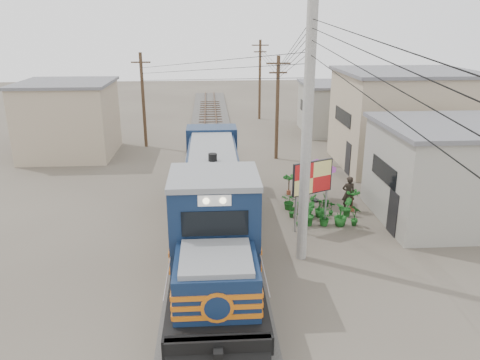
{
  "coord_description": "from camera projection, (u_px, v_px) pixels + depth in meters",
  "views": [
    {
      "loc": [
        -0.1,
        -17.29,
        9.11
      ],
      "look_at": [
        1.24,
        3.0,
        2.2
      ],
      "focal_mm": 35.0,
      "sensor_mm": 36.0,
      "label": 1
    }
  ],
  "objects": [
    {
      "name": "market_umbrella",
      "position": [
        317.0,
        164.0,
        24.31
      ],
      "size": [
        2.32,
        2.32,
        2.36
      ],
      "rotation": [
        0.0,
        0.0,
        0.09
      ],
      "color": "black",
      "rests_on": "ground"
    },
    {
      "name": "shophouse_left",
      "position": [
        69.0,
        119.0,
        32.93
      ],
      "size": [
        6.3,
        6.3,
        5.2
      ],
      "color": "tan",
      "rests_on": "ground"
    },
    {
      "name": "shophouse_front",
      "position": [
        456.0,
        172.0,
        22.07
      ],
      "size": [
        7.35,
        6.3,
        4.7
      ],
      "color": "gray",
      "rests_on": "ground"
    },
    {
      "name": "ground",
      "position": [
        215.0,
        254.0,
        19.28
      ],
      "size": [
        120.0,
        120.0,
        0.0
      ],
      "primitive_type": "plane",
      "color": "#473F35",
      "rests_on": "ground"
    },
    {
      "name": "locomotive",
      "position": [
        214.0,
        202.0,
        20.01
      ],
      "size": [
        3.06,
        16.66,
        4.13
      ],
      "color": "black",
      "rests_on": "ground"
    },
    {
      "name": "track",
      "position": [
        212.0,
        174.0,
        28.64
      ],
      "size": [
        1.15,
        70.0,
        0.12
      ],
      "color": "#51331E",
      "rests_on": "ground"
    },
    {
      "name": "wooden_pole_mid",
      "position": [
        277.0,
        106.0,
        31.6
      ],
      "size": [
        1.6,
        0.24,
        7.0
      ],
      "color": "#4C3826",
      "rests_on": "ground"
    },
    {
      "name": "wooden_pole_left",
      "position": [
        143.0,
        98.0,
        34.79
      ],
      "size": [
        1.6,
        0.24,
        7.0
      ],
      "color": "#4C3826",
      "rests_on": "ground"
    },
    {
      "name": "plant_nursery",
      "position": [
        316.0,
        209.0,
        22.69
      ],
      "size": [
        3.53,
        3.04,
        1.13
      ],
      "color": "#18561A",
      "rests_on": "ground"
    },
    {
      "name": "power_lines",
      "position": [
        207.0,
        52.0,
        24.86
      ],
      "size": [
        9.65,
        19.0,
        3.3
      ],
      "color": "black",
      "rests_on": "ground"
    },
    {
      "name": "wooden_pole_far",
      "position": [
        260.0,
        78.0,
        44.76
      ],
      "size": [
        1.6,
        0.24,
        7.5
      ],
      "color": "#4C3826",
      "rests_on": "ground"
    },
    {
      "name": "billboard",
      "position": [
        312.0,
        179.0,
        20.98
      ],
      "size": [
        1.95,
        0.99,
        3.24
      ],
      "rotation": [
        0.0,
        0.0,
        0.44
      ],
      "color": "#99999E",
      "rests_on": "ground"
    },
    {
      "name": "vendor",
      "position": [
        348.0,
        193.0,
        23.52
      ],
      "size": [
        0.66,
        0.44,
        1.81
      ],
      "primitive_type": "imported",
      "rotation": [
        0.0,
        0.0,
        3.15
      ],
      "color": "black",
      "rests_on": "ground"
    },
    {
      "name": "utility_pole_main",
      "position": [
        307.0,
        138.0,
        17.41
      ],
      "size": [
        0.4,
        0.4,
        10.0
      ],
      "color": "#9E9B93",
      "rests_on": "ground"
    },
    {
      "name": "shophouse_back",
      "position": [
        339.0,
        108.0,
        40.07
      ],
      "size": [
        6.3,
        6.3,
        4.2
      ],
      "color": "gray",
      "rests_on": "ground"
    },
    {
      "name": "shophouse_mid",
      "position": [
        403.0,
        119.0,
        30.39
      ],
      "size": [
        8.4,
        7.35,
        6.2
      ],
      "color": "tan",
      "rests_on": "ground"
    },
    {
      "name": "ballast",
      "position": [
        212.0,
        177.0,
        28.7
      ],
      "size": [
        3.6,
        70.0,
        0.16
      ],
      "primitive_type": "cube",
      "color": "#595651",
      "rests_on": "ground"
    }
  ]
}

